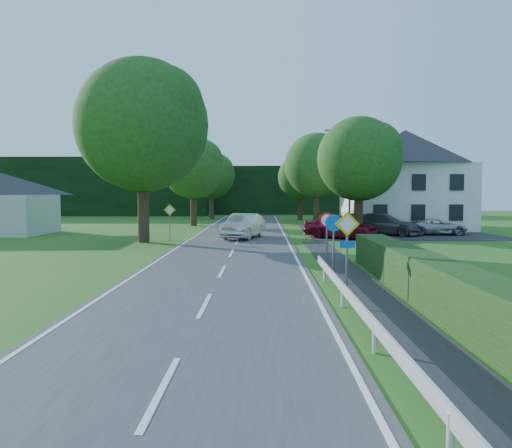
{
  "coord_description": "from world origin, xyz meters",
  "views": [
    {
      "loc": [
        1.61,
        -7.77,
        3.19
      ],
      "look_at": [
        1.27,
        18.71,
        1.52
      ],
      "focal_mm": 35.0,
      "sensor_mm": 36.0,
      "label": 1
    }
  ],
  "objects_px": {
    "parked_car_silver_a": "(372,220)",
    "parked_car_grey": "(383,224)",
    "parked_car_red": "(341,226)",
    "moving_car": "(243,226)",
    "streetlight": "(348,176)",
    "motorcycle": "(230,223)",
    "parked_car_silver_b": "(437,227)",
    "parasol": "(350,221)"
  },
  "relations": [
    {
      "from": "parked_car_grey",
      "to": "parasol",
      "type": "relative_size",
      "value": 2.78
    },
    {
      "from": "parked_car_silver_a",
      "to": "parasol",
      "type": "xyz_separation_m",
      "value": [
        -2.49,
        -3.68,
        0.09
      ]
    },
    {
      "from": "motorcycle",
      "to": "parasol",
      "type": "xyz_separation_m",
      "value": [
        9.74,
        -3.89,
        0.41
      ]
    },
    {
      "from": "parked_car_red",
      "to": "parked_car_silver_a",
      "type": "relative_size",
      "value": 1.03
    },
    {
      "from": "parked_car_red",
      "to": "parked_car_silver_a",
      "type": "bearing_deg",
      "value": 4.5
    },
    {
      "from": "motorcycle",
      "to": "parked_car_silver_b",
      "type": "distance_m",
      "value": 16.89
    },
    {
      "from": "parked_car_silver_b",
      "to": "parasol",
      "type": "height_order",
      "value": "parasol"
    },
    {
      "from": "parked_car_silver_b",
      "to": "motorcycle",
      "type": "bearing_deg",
      "value": 70.12
    },
    {
      "from": "parked_car_red",
      "to": "streetlight",
      "type": "bearing_deg",
      "value": 12.71
    },
    {
      "from": "parked_car_grey",
      "to": "parasol",
      "type": "height_order",
      "value": "parasol"
    },
    {
      "from": "moving_car",
      "to": "parked_car_grey",
      "type": "distance_m",
      "value": 10.74
    },
    {
      "from": "parked_car_red",
      "to": "parasol",
      "type": "xyz_separation_m",
      "value": [
        1.53,
        4.98,
        0.03
      ]
    },
    {
      "from": "parked_car_silver_a",
      "to": "parked_car_grey",
      "type": "distance_m",
      "value": 5.7
    },
    {
      "from": "motorcycle",
      "to": "parked_car_red",
      "type": "bearing_deg",
      "value": -43.74
    },
    {
      "from": "streetlight",
      "to": "parked_car_grey",
      "type": "height_order",
      "value": "streetlight"
    },
    {
      "from": "parked_car_silver_a",
      "to": "parasol",
      "type": "bearing_deg",
      "value": 164.53
    },
    {
      "from": "parked_car_silver_a",
      "to": "moving_car",
      "type": "bearing_deg",
      "value": 147.37
    },
    {
      "from": "parked_car_silver_a",
      "to": "parked_car_grey",
      "type": "xyz_separation_m",
      "value": [
        -0.4,
        -5.69,
        -0.0
      ]
    },
    {
      "from": "parked_car_silver_a",
      "to": "parked_car_silver_b",
      "type": "bearing_deg",
      "value": -128.58
    },
    {
      "from": "parked_car_grey",
      "to": "parked_car_silver_b",
      "type": "bearing_deg",
      "value": -59.67
    },
    {
      "from": "parasol",
      "to": "parked_car_red",
      "type": "bearing_deg",
      "value": -107.06
    },
    {
      "from": "motorcycle",
      "to": "parked_car_silver_b",
      "type": "relative_size",
      "value": 0.41
    },
    {
      "from": "parked_car_grey",
      "to": "parked_car_silver_b",
      "type": "height_order",
      "value": "parked_car_grey"
    },
    {
      "from": "moving_car",
      "to": "parasol",
      "type": "distance_m",
      "value": 9.6
    },
    {
      "from": "parked_car_grey",
      "to": "parked_car_silver_b",
      "type": "distance_m",
      "value": 4.03
    },
    {
      "from": "motorcycle",
      "to": "parked_car_red",
      "type": "height_order",
      "value": "parked_car_red"
    },
    {
      "from": "streetlight",
      "to": "motorcycle",
      "type": "relative_size",
      "value": 4.41
    },
    {
      "from": "parked_car_silver_b",
      "to": "parked_car_silver_a",
      "type": "bearing_deg",
      "value": 33.09
    },
    {
      "from": "parked_car_red",
      "to": "parked_car_grey",
      "type": "xyz_separation_m",
      "value": [
        3.62,
        2.97,
        -0.06
      ]
    },
    {
      "from": "streetlight",
      "to": "moving_car",
      "type": "relative_size",
      "value": 1.57
    },
    {
      "from": "streetlight",
      "to": "parked_car_silver_b",
      "type": "xyz_separation_m",
      "value": [
        6.59,
        -0.46,
        -3.81
      ]
    },
    {
      "from": "parasol",
      "to": "parked_car_silver_b",
      "type": "bearing_deg",
      "value": -17.61
    },
    {
      "from": "parked_car_red",
      "to": "moving_car",
      "type": "bearing_deg",
      "value": 118.97
    },
    {
      "from": "parked_car_red",
      "to": "parked_car_grey",
      "type": "relative_size",
      "value": 0.92
    },
    {
      "from": "moving_car",
      "to": "motorcycle",
      "type": "bearing_deg",
      "value": 114.83
    },
    {
      "from": "streetlight",
      "to": "motorcycle",
      "type": "bearing_deg",
      "value": 149.9
    },
    {
      "from": "parked_car_silver_b",
      "to": "parasol",
      "type": "relative_size",
      "value": 2.22
    },
    {
      "from": "moving_car",
      "to": "parked_car_grey",
      "type": "height_order",
      "value": "moving_car"
    },
    {
      "from": "moving_car",
      "to": "parked_car_red",
      "type": "bearing_deg",
      "value": 14.74
    },
    {
      "from": "motorcycle",
      "to": "parked_car_silver_a",
      "type": "xyz_separation_m",
      "value": [
        12.23,
        -0.21,
        0.33
      ]
    },
    {
      "from": "moving_car",
      "to": "parked_car_silver_a",
      "type": "distance_m",
      "value": 13.76
    },
    {
      "from": "motorcycle",
      "to": "parked_car_silver_a",
      "type": "relative_size",
      "value": 0.37
    }
  ]
}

